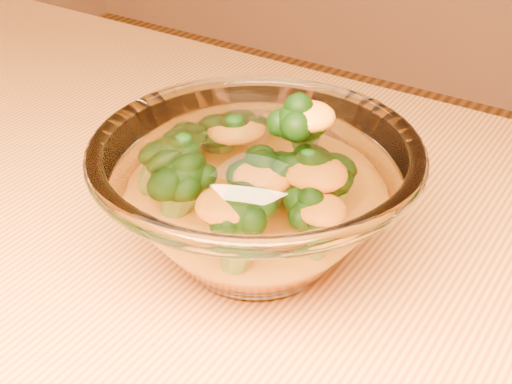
% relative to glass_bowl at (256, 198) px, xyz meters
% --- Properties ---
extents(glass_bowl, '(0.21, 0.21, 0.09)m').
position_rel_glass_bowl_xyz_m(glass_bowl, '(0.00, 0.00, 0.00)').
color(glass_bowl, white).
rests_on(glass_bowl, table).
extents(cheese_sauce, '(0.12, 0.12, 0.03)m').
position_rel_glass_bowl_xyz_m(cheese_sauce, '(-0.00, 0.00, -0.02)').
color(cheese_sauce, orange).
rests_on(cheese_sauce, glass_bowl).
extents(broccoli_heap, '(0.13, 0.13, 0.08)m').
position_rel_glass_bowl_xyz_m(broccoli_heap, '(-0.01, 0.00, 0.01)').
color(broccoli_heap, black).
rests_on(broccoli_heap, cheese_sauce).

